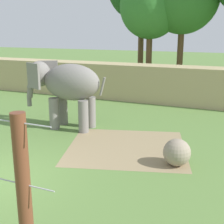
{
  "coord_description": "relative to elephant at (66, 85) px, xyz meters",
  "views": [
    {
      "loc": [
        6.74,
        -6.38,
        4.36
      ],
      "look_at": [
        2.28,
        3.93,
        1.4
      ],
      "focal_mm": 49.84,
      "sensor_mm": 36.0,
      "label": 1
    }
  ],
  "objects": [
    {
      "name": "embankment_wall",
      "position": [
        0.65,
        6.91,
        -0.85
      ],
      "size": [
        36.0,
        1.8,
        2.27
      ],
      "primitive_type": "cube",
      "color": "tan",
      "rests_on": "ground"
    },
    {
      "name": "enrichment_ball",
      "position": [
        5.56,
        -2.21,
        -1.53
      ],
      "size": [
        0.91,
        0.91,
        0.91
      ],
      "primitive_type": "sphere",
      "color": "gray",
      "rests_on": "ground"
    },
    {
      "name": "tree_right_of_centre",
      "position": [
        0.64,
        10.7,
        3.99
      ],
      "size": [
        4.38,
        4.38,
        8.31
      ],
      "color": "brown",
      "rests_on": "ground"
    },
    {
      "name": "dirt_patch",
      "position": [
        3.46,
        -1.32,
        -1.98
      ],
      "size": [
        5.43,
        5.25,
        0.01
      ],
      "primitive_type": "cube",
      "rotation": [
        0.0,
        0.0,
        0.29
      ],
      "color": "#937F5B",
      "rests_on": "ground"
    },
    {
      "name": "elephant",
      "position": [
        0.0,
        0.0,
        0.0
      ],
      "size": [
        4.05,
        1.7,
        3.0
      ],
      "color": "gray",
      "rests_on": "ground"
    }
  ]
}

